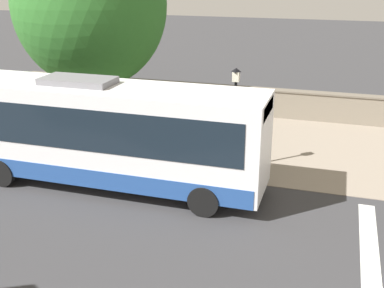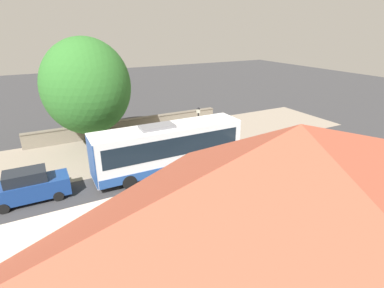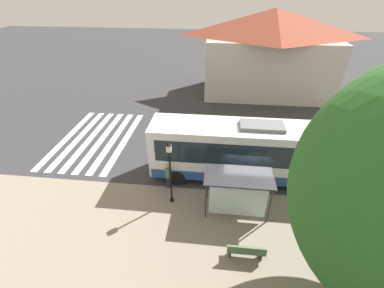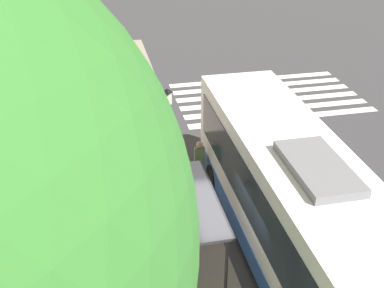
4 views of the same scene
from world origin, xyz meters
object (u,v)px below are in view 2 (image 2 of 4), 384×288
bus (168,147)px  bench (145,141)px  pedestrian (208,142)px  parked_car_behind_bus (29,186)px  street_lamp_near (198,125)px  bus_shelter (159,134)px  shade_tree (87,87)px

bus → bench: bus is taller
pedestrian → parked_car_behind_bus: (1.31, -13.93, -0.01)m
street_lamp_near → parked_car_behind_bus: street_lamp_near is taller
bus_shelter → bench: 3.19m
bench → street_lamp_near: (3.17, 3.94, 1.87)m
bench → street_lamp_near: size_ratio=0.44×
bench → shade_tree: bearing=-109.1°
bus → street_lamp_near: 4.87m
street_lamp_near → shade_tree: 10.02m
bus_shelter → bench: bearing=-172.5°
street_lamp_near → bus: bearing=-56.2°
bus → parked_car_behind_bus: bearing=-91.6°
bus → pedestrian: 4.82m
bus_shelter → parked_car_behind_bus: size_ratio=0.75×
bus → parked_car_behind_bus: 9.53m
pedestrian → shade_tree: shade_tree is taller
street_lamp_near → parked_car_behind_bus: size_ratio=0.84×
street_lamp_near → shade_tree: bearing=-119.5°
bus_shelter → pedestrian: bus_shelter is taller
bus → bus_shelter: 3.13m
pedestrian → bench: 6.13m
bus → bus_shelter: size_ratio=3.22×
bus → shade_tree: size_ratio=1.16×
bus_shelter → pedestrian: size_ratio=2.01×
parked_car_behind_bus → bench: bearing=120.3°
bus → bus_shelter: bus is taller
bus → bench: bearing=179.0°
bus_shelter → parked_car_behind_bus: bearing=-74.1°
pedestrian → parked_car_behind_bus: size_ratio=0.37×
bus_shelter → parked_car_behind_bus: 10.39m
bus_shelter → bench: (-2.77, -0.36, -1.53)m
street_lamp_near → bench: bearing=-128.8°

